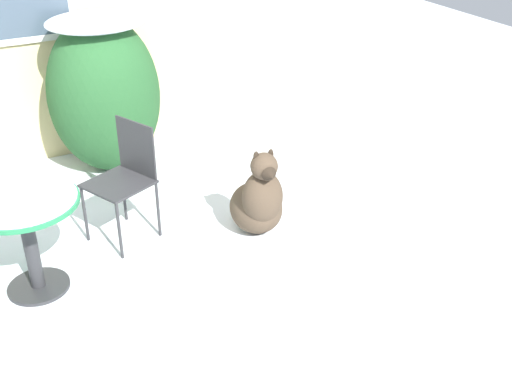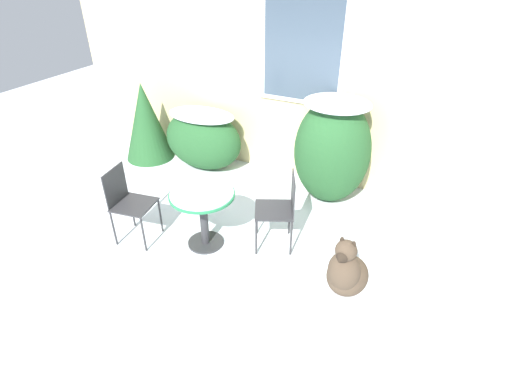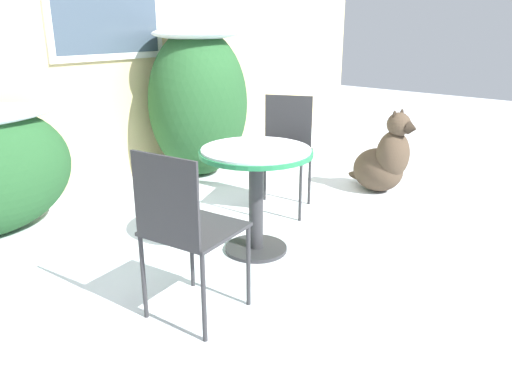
{
  "view_description": "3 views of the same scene",
  "coord_description": "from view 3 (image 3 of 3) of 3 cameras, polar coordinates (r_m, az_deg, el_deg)",
  "views": [
    {
      "loc": [
        -0.71,
        -3.86,
        2.8
      ],
      "look_at": [
        1.3,
        0.07,
        0.34
      ],
      "focal_mm": 45.0,
      "sensor_mm": 36.0,
      "label": 1
    },
    {
      "loc": [
        1.79,
        -3.06,
        3.08
      ],
      "look_at": [
        0.0,
        0.6,
        0.55
      ],
      "focal_mm": 28.0,
      "sensor_mm": 36.0,
      "label": 2
    },
    {
      "loc": [
        -2.8,
        -1.99,
        1.51
      ],
      "look_at": [
        -0.42,
        0.07,
        0.43
      ],
      "focal_mm": 35.0,
      "sensor_mm": 36.0,
      "label": 3
    }
  ],
  "objects": [
    {
      "name": "ground_plane",
      "position": [
        3.75,
        5.06,
        -4.83
      ],
      "size": [
        16.0,
        16.0,
        0.0
      ],
      "primitive_type": "plane",
      "color": "silver"
    },
    {
      "name": "patio_chair_near_table",
      "position": [
        4.13,
        3.26,
        5.26
      ],
      "size": [
        0.58,
        0.58,
        0.93
      ],
      "rotation": [
        0.0,
        0.0,
        -1.14
      ],
      "color": "#2D2D30",
      "rests_on": "ground_plane"
    },
    {
      "name": "patio_chair_far_side",
      "position": [
        2.54,
        -8.08,
        -3.88
      ],
      "size": [
        0.5,
        0.5,
        0.93
      ],
      "rotation": [
        0.0,
        0.0,
        1.73
      ],
      "color": "#2D2D30",
      "rests_on": "ground_plane"
    },
    {
      "name": "dog",
      "position": [
        4.72,
        14.41,
        3.37
      ],
      "size": [
        0.47,
        0.69,
        0.78
      ],
      "rotation": [
        0.0,
        0.0,
        -0.12
      ],
      "color": "#4C3D2D",
      "rests_on": "ground_plane"
    },
    {
      "name": "shrub_middle",
      "position": [
        5.07,
        -6.61,
        10.44
      ],
      "size": [
        1.02,
        0.94,
        1.46
      ],
      "color": "#235128",
      "rests_on": "ground_plane"
    },
    {
      "name": "patio_table",
      "position": [
        3.29,
        0.0,
        2.07
      ],
      "size": [
        0.75,
        0.75,
        0.73
      ],
      "color": "#2D2D30",
      "rests_on": "ground_plane"
    },
    {
      "name": "house_wall",
      "position": [
        5.04,
        -16.02,
        16.62
      ],
      "size": [
        8.0,
        0.1,
        2.7
      ],
      "color": "#D1BC84",
      "rests_on": "ground_plane"
    }
  ]
}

